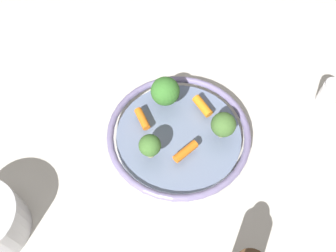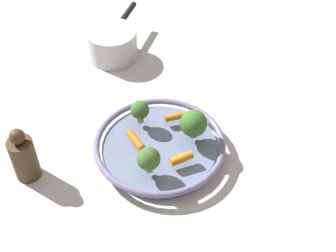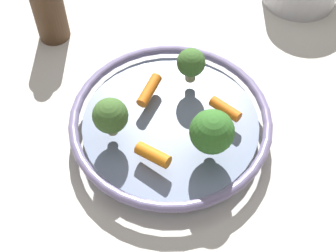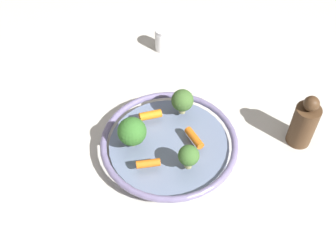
{
  "view_description": "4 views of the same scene",
  "coord_description": "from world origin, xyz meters",
  "px_view_note": "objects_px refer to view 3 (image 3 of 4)",
  "views": [
    {
      "loc": [
        -0.01,
        0.37,
        0.64
      ],
      "look_at": [
        0.02,
        0.0,
        0.06
      ],
      "focal_mm": 37.94,
      "sensor_mm": 36.0,
      "label": 1
    },
    {
      "loc": [
        -0.66,
        -0.19,
        0.78
      ],
      "look_at": [
        0.01,
        -0.02,
        0.08
      ],
      "focal_mm": 49.82,
      "sensor_mm": 36.0,
      "label": 2
    },
    {
      "loc": [
        -0.13,
        -0.39,
        0.59
      ],
      "look_at": [
        -0.01,
        -0.02,
        0.05
      ],
      "focal_mm": 52.0,
      "sensor_mm": 36.0,
      "label": 3
    },
    {
      "loc": [
        0.5,
        0.18,
        0.72
      ],
      "look_at": [
        -0.02,
        -0.01,
        0.06
      ],
      "focal_mm": 44.24,
      "sensor_mm": 36.0,
      "label": 4
    }
  ],
  "objects_px": {
    "baby_carrot_near_rim": "(149,90)",
    "broccoli_floret_edge": "(191,63)",
    "broccoli_floret_small": "(212,132)",
    "baby_carrot_back": "(153,155)",
    "broccoli_floret_mid": "(110,115)",
    "pepper_mill": "(49,9)",
    "baby_carrot_left": "(225,109)",
    "serving_bowl": "(171,124)"
  },
  "relations": [
    {
      "from": "baby_carrot_near_rim",
      "to": "baby_carrot_back",
      "type": "xyz_separation_m",
      "value": [
        -0.03,
        -0.11,
        0.0
      ]
    },
    {
      "from": "broccoli_floret_small",
      "to": "broccoli_floret_mid",
      "type": "bearing_deg",
      "value": 149.88
    },
    {
      "from": "baby_carrot_left",
      "to": "broccoli_floret_small",
      "type": "xyz_separation_m",
      "value": [
        -0.04,
        -0.05,
        0.03
      ]
    },
    {
      "from": "baby_carrot_near_rim",
      "to": "broccoli_floret_small",
      "type": "distance_m",
      "value": 0.13
    },
    {
      "from": "baby_carrot_near_rim",
      "to": "pepper_mill",
      "type": "height_order",
      "value": "pepper_mill"
    },
    {
      "from": "broccoli_floret_mid",
      "to": "broccoli_floret_small",
      "type": "relative_size",
      "value": 0.89
    },
    {
      "from": "baby_carrot_near_rim",
      "to": "baby_carrot_back",
      "type": "bearing_deg",
      "value": -104.14
    },
    {
      "from": "serving_bowl",
      "to": "broccoli_floret_small",
      "type": "xyz_separation_m",
      "value": [
        0.03,
        -0.07,
        0.06
      ]
    },
    {
      "from": "baby_carrot_back",
      "to": "pepper_mill",
      "type": "bearing_deg",
      "value": 104.54
    },
    {
      "from": "broccoli_floret_mid",
      "to": "broccoli_floret_small",
      "type": "bearing_deg",
      "value": -30.12
    },
    {
      "from": "baby_carrot_left",
      "to": "pepper_mill",
      "type": "xyz_separation_m",
      "value": [
        -0.2,
        0.27,
        0.01
      ]
    },
    {
      "from": "baby_carrot_near_rim",
      "to": "broccoli_floret_edge",
      "type": "bearing_deg",
      "value": 7.37
    },
    {
      "from": "baby_carrot_left",
      "to": "serving_bowl",
      "type": "bearing_deg",
      "value": 167.54
    },
    {
      "from": "broccoli_floret_small",
      "to": "baby_carrot_back",
      "type": "bearing_deg",
      "value": 174.12
    },
    {
      "from": "serving_bowl",
      "to": "broccoli_floret_small",
      "type": "height_order",
      "value": "broccoli_floret_small"
    },
    {
      "from": "baby_carrot_near_rim",
      "to": "baby_carrot_left",
      "type": "distance_m",
      "value": 0.11
    },
    {
      "from": "broccoli_floret_edge",
      "to": "pepper_mill",
      "type": "distance_m",
      "value": 0.26
    },
    {
      "from": "broccoli_floret_small",
      "to": "pepper_mill",
      "type": "relative_size",
      "value": 0.51
    },
    {
      "from": "baby_carrot_left",
      "to": "baby_carrot_back",
      "type": "xyz_separation_m",
      "value": [
        -0.12,
        -0.04,
        0.0
      ]
    },
    {
      "from": "baby_carrot_near_rim",
      "to": "broccoli_floret_small",
      "type": "bearing_deg",
      "value": -66.54
    },
    {
      "from": "baby_carrot_back",
      "to": "broccoli_floret_mid",
      "type": "relative_size",
      "value": 0.8
    },
    {
      "from": "serving_bowl",
      "to": "baby_carrot_back",
      "type": "height_order",
      "value": "baby_carrot_back"
    },
    {
      "from": "baby_carrot_back",
      "to": "broccoli_floret_small",
      "type": "relative_size",
      "value": 0.71
    },
    {
      "from": "baby_carrot_back",
      "to": "broccoli_floret_mid",
      "type": "xyz_separation_m",
      "value": [
        -0.04,
        0.06,
        0.03
      ]
    },
    {
      "from": "broccoli_floret_edge",
      "to": "broccoli_floret_mid",
      "type": "bearing_deg",
      "value": -157.14
    },
    {
      "from": "broccoli_floret_mid",
      "to": "broccoli_floret_edge",
      "type": "height_order",
      "value": "broccoli_floret_mid"
    },
    {
      "from": "broccoli_floret_small",
      "to": "serving_bowl",
      "type": "bearing_deg",
      "value": 116.85
    },
    {
      "from": "broccoli_floret_small",
      "to": "broccoli_floret_edge",
      "type": "relative_size",
      "value": 1.2
    },
    {
      "from": "baby_carrot_back",
      "to": "broccoli_floret_edge",
      "type": "distance_m",
      "value": 0.15
    },
    {
      "from": "serving_bowl",
      "to": "baby_carrot_left",
      "type": "bearing_deg",
      "value": -12.46
    },
    {
      "from": "serving_bowl",
      "to": "baby_carrot_back",
      "type": "xyz_separation_m",
      "value": [
        -0.04,
        -0.06,
        0.03
      ]
    },
    {
      "from": "baby_carrot_back",
      "to": "broccoli_floret_mid",
      "type": "distance_m",
      "value": 0.08
    },
    {
      "from": "broccoli_floret_edge",
      "to": "pepper_mill",
      "type": "relative_size",
      "value": 0.42
    },
    {
      "from": "baby_carrot_left",
      "to": "broccoli_floret_mid",
      "type": "xyz_separation_m",
      "value": [
        -0.16,
        0.02,
        0.03
      ]
    },
    {
      "from": "broccoli_floret_mid",
      "to": "broccoli_floret_edge",
      "type": "distance_m",
      "value": 0.14
    },
    {
      "from": "baby_carrot_left",
      "to": "broccoli_floret_mid",
      "type": "distance_m",
      "value": 0.16
    },
    {
      "from": "broccoli_floret_edge",
      "to": "broccoli_floret_small",
      "type": "bearing_deg",
      "value": -97.19
    },
    {
      "from": "broccoli_floret_mid",
      "to": "broccoli_floret_small",
      "type": "height_order",
      "value": "broccoli_floret_small"
    },
    {
      "from": "broccoli_floret_mid",
      "to": "broccoli_floret_edge",
      "type": "bearing_deg",
      "value": 22.86
    },
    {
      "from": "serving_bowl",
      "to": "broccoli_floret_mid",
      "type": "bearing_deg",
      "value": 179.06
    },
    {
      "from": "baby_carrot_near_rim",
      "to": "broccoli_floret_edge",
      "type": "height_order",
      "value": "broccoli_floret_edge"
    },
    {
      "from": "broccoli_floret_mid",
      "to": "baby_carrot_near_rim",
      "type": "bearing_deg",
      "value": 35.31
    }
  ]
}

